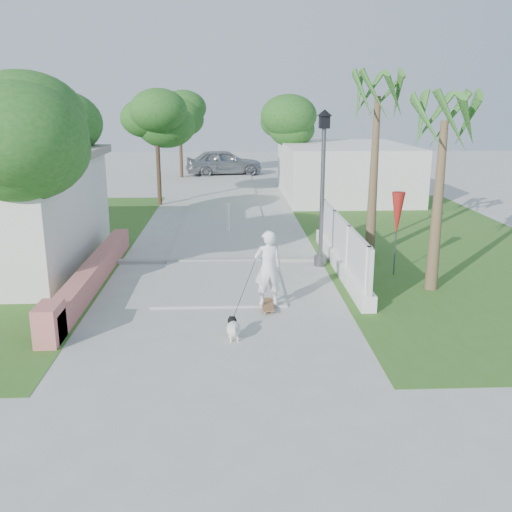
{
  "coord_description": "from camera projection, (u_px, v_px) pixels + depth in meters",
  "views": [
    {
      "loc": [
        0.31,
        -10.46,
        4.63
      ],
      "look_at": [
        0.89,
        2.57,
        1.1
      ],
      "focal_mm": 40.0,
      "sensor_mm": 36.0,
      "label": 1
    }
  ],
  "objects": [
    {
      "name": "curb",
      "position": [
        221.0,
        260.0,
        17.05
      ],
      "size": [
        6.5,
        0.25,
        0.1
      ],
      "primitive_type": "cube",
      "color": "#999993",
      "rests_on": "ground"
    },
    {
      "name": "parked_car",
      "position": [
        224.0,
        162.0,
        37.13
      ],
      "size": [
        5.19,
        2.88,
        1.67
      ],
      "primitive_type": "imported",
      "rotation": [
        0.0,
        0.0,
        1.76
      ],
      "color": "#A0A4A8",
      "rests_on": "ground"
    },
    {
      "name": "palm_far",
      "position": [
        377.0,
        107.0,
        16.57
      ],
      "size": [
        1.8,
        1.8,
        5.3
      ],
      "color": "brown",
      "rests_on": "ground"
    },
    {
      "name": "dog",
      "position": [
        233.0,
        328.0,
        11.46
      ],
      "size": [
        0.34,
        0.64,
        0.44
      ],
      "rotation": [
        0.0,
        0.0,
        0.12
      ],
      "color": "silver",
      "rests_on": "ground"
    },
    {
      "name": "tree_left_near",
      "position": [
        20.0,
        139.0,
        12.96
      ],
      "size": [
        3.6,
        3.6,
        5.28
      ],
      "color": "#4C3826",
      "rests_on": "ground"
    },
    {
      "name": "grass_left",
      "position": [
        9.0,
        248.0,
        18.7
      ],
      "size": [
        8.0,
        20.0,
        0.01
      ],
      "primitive_type": "cube",
      "color": "#3A621F",
      "rests_on": "ground"
    },
    {
      "name": "pink_wall",
      "position": [
        90.0,
        278.0,
        14.48
      ],
      "size": [
        0.45,
        8.2,
        0.8
      ],
      "color": "#CA6C67",
      "rests_on": "ground"
    },
    {
      "name": "palm_near",
      "position": [
        444.0,
        131.0,
        13.56
      ],
      "size": [
        1.8,
        1.8,
        4.7
      ],
      "color": "brown",
      "rests_on": "ground"
    },
    {
      "name": "patio_umbrella",
      "position": [
        397.0,
        215.0,
        15.38
      ],
      "size": [
        0.36,
        0.36,
        2.3
      ],
      "color": "#59595E",
      "rests_on": "ground"
    },
    {
      "name": "lattice_fence",
      "position": [
        341.0,
        251.0,
        16.11
      ],
      "size": [
        0.35,
        7.0,
        1.5
      ],
      "color": "white",
      "rests_on": "ground"
    },
    {
      "name": "ground",
      "position": [
        217.0,
        344.0,
        11.28
      ],
      "size": [
        90.0,
        90.0,
        0.0
      ],
      "primitive_type": "plane",
      "color": "#B7B7B2",
      "rests_on": "ground"
    },
    {
      "name": "path_strip",
      "position": [
        225.0,
        191.0,
        30.56
      ],
      "size": [
        3.2,
        36.0,
        0.06
      ],
      "primitive_type": "cube",
      "color": "#B7B7B2",
      "rests_on": "ground"
    },
    {
      "name": "building_right",
      "position": [
        344.0,
        171.0,
        28.55
      ],
      "size": [
        6.0,
        8.0,
        2.6
      ],
      "primitive_type": "cube",
      "color": "silver",
      "rests_on": "ground"
    },
    {
      "name": "tree_path_left",
      "position": [
        157.0,
        121.0,
        25.56
      ],
      "size": [
        3.4,
        3.4,
        5.23
      ],
      "color": "#4C3826",
      "rests_on": "ground"
    },
    {
      "name": "bollard",
      "position": [
        228.0,
        217.0,
        20.78
      ],
      "size": [
        0.14,
        0.14,
        1.09
      ],
      "color": "white",
      "rests_on": "ground"
    },
    {
      "name": "tree_path_right",
      "position": [
        286.0,
        124.0,
        29.77
      ],
      "size": [
        3.0,
        3.0,
        4.79
      ],
      "color": "#4C3826",
      "rests_on": "ground"
    },
    {
      "name": "tree_path_far",
      "position": [
        180.0,
        115.0,
        35.21
      ],
      "size": [
        3.2,
        3.2,
        5.17
      ],
      "color": "#4C3826",
      "rests_on": "ground"
    },
    {
      "name": "street_lamp",
      "position": [
        323.0,
        183.0,
        16.07
      ],
      "size": [
        0.44,
        0.44,
        4.44
      ],
      "color": "#59595E",
      "rests_on": "ground"
    },
    {
      "name": "skateboarder",
      "position": [
        254.0,
        280.0,
        12.53
      ],
      "size": [
        1.15,
        1.99,
        1.86
      ],
      "rotation": [
        0.0,
        0.0,
        3.31
      ],
      "color": "brown",
      "rests_on": "ground"
    },
    {
      "name": "grass_right",
      "position": [
        429.0,
        243.0,
        19.29
      ],
      "size": [
        8.0,
        20.0,
        0.01
      ],
      "primitive_type": "cube",
      "color": "#3A621F",
      "rests_on": "ground"
    },
    {
      "name": "tree_left_mid",
      "position": [
        50.0,
        138.0,
        18.31
      ],
      "size": [
        3.2,
        3.2,
        4.85
      ],
      "color": "#4C3826",
      "rests_on": "ground"
    }
  ]
}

